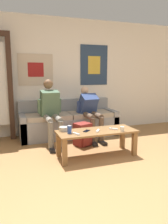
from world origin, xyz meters
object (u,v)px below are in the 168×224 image
ceramic_bowl (64,129)px  pillar_candle (122,129)px  couch (69,123)px  person_seated_adult (51,109)px  person_seated_teen (90,110)px  game_controller_far_center (98,131)px  drink_can_blue (69,130)px  cell_phone (87,131)px  game_controller_near_right (114,129)px  backpack (83,135)px  coffee_table (97,135)px  game_controller_near_left (76,134)px

ceramic_bowl → pillar_candle: pillar_candle is taller
couch → pillar_candle: 1.58m
couch → person_seated_adult: person_seated_adult is taller
person_seated_teen → game_controller_far_center: (-0.27, -1.05, -0.15)m
ceramic_bowl → drink_can_blue: (0.05, -0.17, 0.02)m
drink_can_blue → cell_phone: drink_can_blue is taller
game_controller_near_right → drink_can_blue: bearing=178.7°
person_seated_teen → drink_can_blue: bearing=-125.9°
person_seated_teen → pillar_candle: bearing=-84.5°
ceramic_bowl → pillar_candle: (0.89, -0.32, -0.00)m
couch → game_controller_far_center: size_ratio=15.03×
backpack → cell_phone: (-0.14, -0.57, 0.23)m
game_controller_far_center → drink_can_blue: bearing=174.3°
person_seated_adult → drink_can_blue: 0.97m
backpack → ceramic_bowl: 0.70m
coffee_table → drink_can_blue: size_ratio=10.45×
backpack → game_controller_near_left: (-0.36, -0.71, 0.24)m
couch → backpack: (0.07, -0.74, -0.08)m
couch → pillar_candle: size_ratio=24.19×
coffee_table → game_controller_near_right: bearing=-7.3°
couch → cell_phone: (-0.07, -1.31, 0.16)m
coffee_table → drink_can_blue: drink_can_blue is taller
coffee_table → ceramic_bowl: ceramic_bowl is taller
person_seated_adult → pillar_candle: size_ratio=14.35×
person_seated_adult → game_controller_near_left: person_seated_adult is taller
couch → backpack: bearing=-84.6°
pillar_candle → drink_can_blue: size_ratio=0.69×
game_controller_near_left → pillar_candle: bearing=-3.8°
coffee_table → drink_can_blue: bearing=-177.6°
person_seated_adult → pillar_candle: 1.46m
game_controller_far_center → cell_phone: (-0.16, 0.08, -0.01)m
couch → backpack: 0.75m
couch → ceramic_bowl: (-0.41, -1.18, 0.19)m
pillar_candle → game_controller_far_center: bearing=164.6°
coffee_table → backpack: size_ratio=3.04×
coffee_table → cell_phone: bearing=175.2°
game_controller_near_left → couch: bearing=78.7°
backpack → ceramic_bowl: bearing=-138.0°
game_controller_near_right → cell_phone: 0.46m
couch → ceramic_bowl: couch is taller
couch → game_controller_near_right: couch is taller
backpack → pillar_candle: bearing=-62.0°
ceramic_bowl → drink_can_blue: drink_can_blue is taller
person_seated_adult → couch: bearing=40.7°
coffee_table → pillar_candle: 0.42m
person_seated_adult → ceramic_bowl: (0.05, -0.78, -0.19)m
couch → person_seated_adult: size_ratio=1.69×
drink_can_blue → cell_phone: bearing=6.6°
drink_can_blue → game_controller_far_center: (0.46, -0.05, -0.05)m
coffee_table → game_controller_near_right: (0.29, -0.04, 0.09)m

